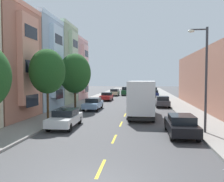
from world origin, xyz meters
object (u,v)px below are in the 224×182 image
at_px(street_tree_third, 75,73).
at_px(parked_sedan_silver, 152,90).
at_px(parked_sedan_red, 107,96).
at_px(moving_forest_sedan, 126,91).
at_px(parked_hatchback_charcoal, 162,101).
at_px(delivery_box_truck, 142,97).
at_px(parked_sedan_navy, 154,93).
at_px(street_tree_second, 47,71).
at_px(parked_sedan_sky, 93,104).
at_px(parked_pickup_teal, 153,91).
at_px(street_lamp, 204,72).
at_px(parked_sedan_white, 65,118).
at_px(parked_wagon_champagne, 114,92).
at_px(parked_sedan_black, 181,125).

relative_size(street_tree_third, parked_sedan_silver, 1.50).
relative_size(parked_sedan_red, moving_forest_sedan, 0.94).
height_order(parked_hatchback_charcoal, parked_sedan_silver, parked_hatchback_charcoal).
distance_m(parked_sedan_silver, moving_forest_sedan, 10.02).
bearing_deg(moving_forest_sedan, delivery_box_truck, -83.34).
xyz_separation_m(parked_sedan_red, moving_forest_sedan, (2.55, 13.42, 0.24)).
xyz_separation_m(parked_sedan_navy, parked_sedan_red, (-8.69, -9.68, 0.00)).
bearing_deg(parked_sedan_silver, street_tree_third, -107.74).
distance_m(street_tree_second, parked_sedan_navy, 32.86).
height_order(street_tree_second, street_tree_third, street_tree_third).
bearing_deg(parked_sedan_sky, parked_pickup_teal, 72.80).
height_order(parked_sedan_red, moving_forest_sedan, moving_forest_sedan).
bearing_deg(parked_sedan_navy, street_tree_second, -109.19).
distance_m(parked_pickup_teal, parked_hatchback_charcoal, 24.23).
xyz_separation_m(street_lamp, parked_sedan_red, (-10.31, 23.96, -3.54)).
relative_size(parked_sedan_white, parked_sedan_silver, 1.01).
relative_size(delivery_box_truck, parked_hatchback_charcoal, 1.98).
bearing_deg(street_tree_second, delivery_box_truck, 24.97).
height_order(parked_wagon_champagne, parked_sedan_silver, parked_wagon_champagne).
bearing_deg(parked_sedan_red, parked_pickup_teal, 60.77).
relative_size(street_tree_second, delivery_box_truck, 0.79).
bearing_deg(parked_wagon_champagne, parked_sedan_navy, -13.19).
bearing_deg(delivery_box_truck, parked_wagon_champagne, 101.88).
xyz_separation_m(street_tree_third, parked_pickup_teal, (10.88, 28.40, -3.66)).
xyz_separation_m(parked_sedan_white, parked_wagon_champagne, (-0.08, 34.64, 0.05)).
xyz_separation_m(parked_sedan_red, parked_hatchback_charcoal, (8.83, -8.44, 0.01)).
relative_size(street_tree_second, street_lamp, 0.87).
bearing_deg(parked_wagon_champagne, parked_hatchback_charcoal, -66.42).
relative_size(street_tree_second, parked_sedan_red, 1.39).
bearing_deg(parked_sedan_sky, parked_sedan_silver, 75.54).
distance_m(street_tree_second, parked_hatchback_charcoal, 17.14).
distance_m(parked_sedan_sky, parked_wagon_champagne, 23.98).
relative_size(parked_hatchback_charcoal, parked_sedan_silver, 0.90).
relative_size(parked_sedan_sky, parked_pickup_teal, 0.85).
xyz_separation_m(parked_sedan_black, parked_pickup_teal, (0.11, 40.37, 0.08)).
xyz_separation_m(street_tree_third, parked_sedan_black, (10.77, -11.97, -3.74)).
bearing_deg(parked_hatchback_charcoal, parked_wagon_champagne, 113.58).
height_order(parked_sedan_black, parked_hatchback_charcoal, parked_hatchback_charcoal).
bearing_deg(parked_pickup_teal, parked_sedan_white, -102.70).
distance_m(parked_sedan_white, parked_sedan_navy, 33.72).
bearing_deg(parked_sedan_sky, parked_wagon_champagne, 90.27).
height_order(street_tree_second, parked_sedan_silver, street_tree_second).
relative_size(parked_sedan_black, parked_sedan_navy, 0.99).
height_order(street_tree_third, parked_sedan_black, street_tree_third).
bearing_deg(street_tree_third, parked_sedan_black, -48.01).
bearing_deg(parked_hatchback_charcoal, delivery_box_truck, -106.82).
bearing_deg(parked_pickup_teal, parked_sedan_black, -90.15).
bearing_deg(parked_sedan_black, parked_pickup_teal, 89.85).
bearing_deg(street_tree_third, parked_sedan_silver, 72.26).
xyz_separation_m(parked_sedan_sky, parked_sedan_red, (-0.15, 12.27, 0.00)).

